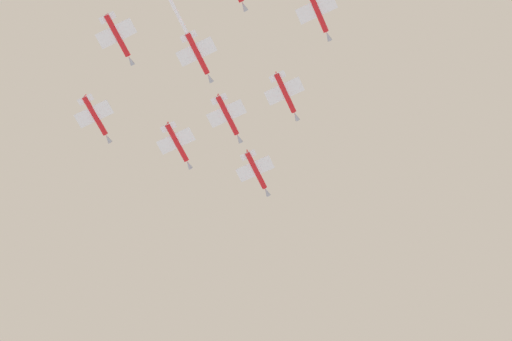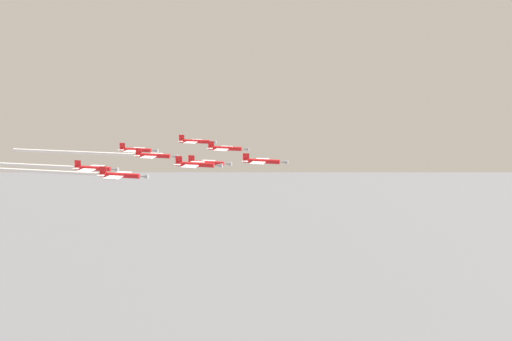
{
  "view_description": "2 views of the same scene",
  "coord_description": "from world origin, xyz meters",
  "px_view_note": "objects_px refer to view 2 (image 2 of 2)",
  "views": [
    {
      "loc": [
        -35.06,
        50.63,
        2.44
      ],
      "look_at": [
        15.33,
        14.98,
        162.8
      ],
      "focal_mm": 47.18,
      "sensor_mm": 36.0,
      "label": 1
    },
    {
      "loc": [
        -123.38,
        -110.54,
        197.19
      ],
      "look_at": [
        5.03,
        7.69,
        162.57
      ],
      "focal_mm": 46.63,
      "sensor_mm": 36.0,
      "label": 2
    }
  ],
  "objects_px": {
    "jet_lead": "(263,161)",
    "jet_starboard_inner": "(196,165)",
    "jet_tail_end": "(54,166)",
    "jet_starboard_outer": "(195,141)",
    "jet_starboard_trail": "(137,150)",
    "jet_port_outer": "(207,163)",
    "jet_port_inner": "(226,148)",
    "jet_center_rear": "(81,173)",
    "jet_port_trail": "(112,154)"
  },
  "relations": [
    {
      "from": "jet_port_outer",
      "to": "jet_port_inner",
      "type": "bearing_deg",
      "value": 174.29
    },
    {
      "from": "jet_port_inner",
      "to": "jet_starboard_inner",
      "type": "distance_m",
      "value": 30.09
    },
    {
      "from": "jet_center_rear",
      "to": "jet_starboard_outer",
      "type": "bearing_deg",
      "value": 169.67
    },
    {
      "from": "jet_starboard_outer",
      "to": "jet_port_outer",
      "type": "bearing_deg",
      "value": 24.23
    },
    {
      "from": "jet_port_inner",
      "to": "jet_starboard_outer",
      "type": "relative_size",
      "value": 1.0
    },
    {
      "from": "jet_lead",
      "to": "jet_port_outer",
      "type": "height_order",
      "value": "jet_lead"
    },
    {
      "from": "jet_starboard_inner",
      "to": "jet_center_rear",
      "type": "xyz_separation_m",
      "value": [
        -25.92,
        15.2,
        -0.66
      ]
    },
    {
      "from": "jet_port_trail",
      "to": "jet_starboard_trail",
      "type": "relative_size",
      "value": 3.74
    },
    {
      "from": "jet_port_outer",
      "to": "jet_starboard_trail",
      "type": "bearing_deg",
      "value": -117.76
    },
    {
      "from": "jet_lead",
      "to": "jet_tail_end",
      "type": "relative_size",
      "value": 0.28
    },
    {
      "from": "jet_center_rear",
      "to": "jet_starboard_inner",
      "type": "bearing_deg",
      "value": 120.04
    },
    {
      "from": "jet_starboard_inner",
      "to": "jet_center_rear",
      "type": "distance_m",
      "value": 30.06
    },
    {
      "from": "jet_port_outer",
      "to": "jet_starboard_trail",
      "type": "height_order",
      "value": "jet_starboard_trail"
    },
    {
      "from": "jet_starboard_inner",
      "to": "jet_port_outer",
      "type": "height_order",
      "value": "jet_starboard_inner"
    },
    {
      "from": "jet_port_inner",
      "to": "jet_port_trail",
      "type": "height_order",
      "value": "jet_port_inner"
    },
    {
      "from": "jet_center_rear",
      "to": "jet_port_outer",
      "type": "bearing_deg",
      "value": 140.83
    },
    {
      "from": "jet_starboard_trail",
      "to": "jet_starboard_inner",
      "type": "bearing_deg",
      "value": 45.0
    },
    {
      "from": "jet_center_rear",
      "to": "jet_lead",
      "type": "bearing_deg",
      "value": 126.23
    },
    {
      "from": "jet_starboard_outer",
      "to": "jet_tail_end",
      "type": "xyz_separation_m",
      "value": [
        -52.74,
        1.51,
        -1.44
      ]
    },
    {
      "from": "jet_lead",
      "to": "jet_port_inner",
      "type": "relative_size",
      "value": 1.0
    },
    {
      "from": "jet_lead",
      "to": "jet_tail_end",
      "type": "xyz_separation_m",
      "value": [
        -41.43,
        42.53,
        -1.22
      ]
    },
    {
      "from": "jet_lead",
      "to": "jet_port_outer",
      "type": "distance_m",
      "value": 16.59
    },
    {
      "from": "jet_lead",
      "to": "jet_starboard_inner",
      "type": "height_order",
      "value": "jet_starboard_inner"
    },
    {
      "from": "jet_lead",
      "to": "jet_center_rear",
      "type": "relative_size",
      "value": 0.3
    },
    {
      "from": "jet_port_outer",
      "to": "jet_starboard_trail",
      "type": "relative_size",
      "value": 1.0
    },
    {
      "from": "jet_starboard_outer",
      "to": "jet_center_rear",
      "type": "distance_m",
      "value": 61.17
    },
    {
      "from": "jet_starboard_inner",
      "to": "jet_starboard_outer",
      "type": "relative_size",
      "value": 1.0
    },
    {
      "from": "jet_center_rear",
      "to": "jet_port_trail",
      "type": "height_order",
      "value": "jet_center_rear"
    },
    {
      "from": "jet_lead",
      "to": "jet_starboard_inner",
      "type": "xyz_separation_m",
      "value": [
        -20.51,
        5.66,
        1.17
      ]
    },
    {
      "from": "jet_lead",
      "to": "jet_starboard_trail",
      "type": "xyz_separation_m",
      "value": [
        -9.19,
        46.67,
        -0.83
      ]
    },
    {
      "from": "jet_port_outer",
      "to": "jet_starboard_outer",
      "type": "height_order",
      "value": "jet_starboard_outer"
    },
    {
      "from": "jet_port_inner",
      "to": "jet_port_trail",
      "type": "relative_size",
      "value": 0.27
    },
    {
      "from": "jet_center_rear",
      "to": "jet_tail_end",
      "type": "distance_m",
      "value": 22.3
    },
    {
      "from": "jet_starboard_outer",
      "to": "jet_tail_end",
      "type": "relative_size",
      "value": 0.28
    },
    {
      "from": "jet_lead",
      "to": "jet_tail_end",
      "type": "height_order",
      "value": "jet_lead"
    },
    {
      "from": "jet_starboard_outer",
      "to": "jet_starboard_trail",
      "type": "xyz_separation_m",
      "value": [
        -20.51,
        5.66,
        -1.06
      ]
    },
    {
      "from": "jet_port_inner",
      "to": "jet_tail_end",
      "type": "height_order",
      "value": "jet_port_inner"
    },
    {
      "from": "jet_starboard_trail",
      "to": "jet_lead",
      "type": "bearing_deg",
      "value": 71.57
    },
    {
      "from": "jet_port_trail",
      "to": "jet_tail_end",
      "type": "height_order",
      "value": "jet_port_trail"
    },
    {
      "from": "jet_port_outer",
      "to": "jet_starboard_inner",
      "type": "bearing_deg",
      "value": 5.71
    },
    {
      "from": "jet_starboard_inner",
      "to": "jet_tail_end",
      "type": "xyz_separation_m",
      "value": [
        -20.92,
        36.87,
        -2.38
      ]
    },
    {
      "from": "jet_starboard_inner",
      "to": "jet_port_outer",
      "type": "relative_size",
      "value": 1.0
    },
    {
      "from": "jet_port_inner",
      "to": "jet_center_rear",
      "type": "distance_m",
      "value": 52.09
    },
    {
      "from": "jet_port_outer",
      "to": "jet_lead",
      "type": "bearing_deg",
      "value": 90.0
    },
    {
      "from": "jet_port_trail",
      "to": "jet_starboard_outer",
      "type": "bearing_deg",
      "value": 151.03
    },
    {
      "from": "jet_port_inner",
      "to": "jet_starboard_inner",
      "type": "height_order",
      "value": "jet_starboard_inner"
    },
    {
      "from": "jet_center_rear",
      "to": "jet_starboard_trail",
      "type": "distance_m",
      "value": 45.33
    },
    {
      "from": "jet_port_outer",
      "to": "jet_tail_end",
      "type": "bearing_deg",
      "value": -69.8
    },
    {
      "from": "jet_starboard_outer",
      "to": "jet_starboard_inner",
      "type": "bearing_deg",
      "value": 18.43
    },
    {
      "from": "jet_port_trail",
      "to": "jet_tail_end",
      "type": "relative_size",
      "value": 1.06
    }
  ]
}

